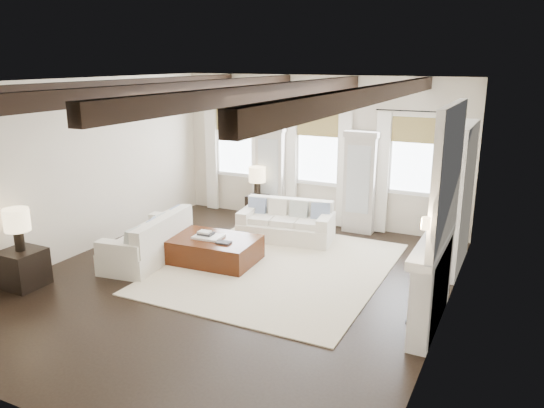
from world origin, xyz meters
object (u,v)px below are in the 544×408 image
at_px(sofa_back, 287,224).
at_px(side_table_back, 257,209).
at_px(ottoman, 210,249).
at_px(side_table_front, 23,268).
at_px(sofa_left, 151,242).

xyz_separation_m(sofa_back, side_table_back, (-1.07, 0.77, -0.01)).
xyz_separation_m(ottoman, side_table_front, (-2.08, -2.24, 0.08)).
bearing_deg(ottoman, side_table_front, -136.30).
xyz_separation_m(sofa_back, sofa_left, (-1.72, -2.11, 0.02)).
distance_m(ottoman, side_table_front, 3.06).
relative_size(sofa_back, ottoman, 1.16).
bearing_deg(sofa_left, sofa_back, 50.92).
distance_m(side_table_front, side_table_back, 5.01).
bearing_deg(sofa_back, side_table_back, 144.21).
xyz_separation_m(ottoman, side_table_back, (-0.33, 2.46, 0.09)).
bearing_deg(ottoman, side_table_back, 94.22).
height_order(sofa_back, side_table_front, sofa_back).
bearing_deg(side_table_front, ottoman, 47.14).
bearing_deg(ottoman, sofa_left, -159.74).
height_order(side_table_front, side_table_back, side_table_back).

